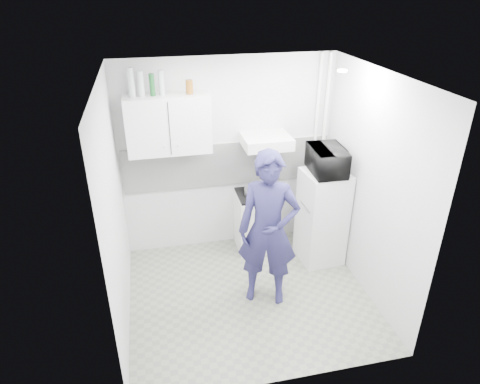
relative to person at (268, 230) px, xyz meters
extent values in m
plane|color=gray|center=(-0.20, 0.05, -0.92)|extent=(2.80, 2.80, 0.00)
plane|color=white|center=(-0.20, 0.05, 1.68)|extent=(2.80, 2.80, 0.00)
plane|color=silver|center=(-0.20, 1.30, 0.38)|extent=(2.80, 0.00, 2.80)
plane|color=silver|center=(-1.60, 0.05, 0.38)|extent=(0.00, 2.60, 2.60)
plane|color=silver|center=(1.20, 0.05, 0.38)|extent=(0.00, 2.60, 2.60)
imported|color=#23214C|center=(0.00, 0.00, 0.00)|extent=(0.78, 0.64, 1.85)
cube|color=white|center=(0.13, 1.05, -0.52)|extent=(0.51, 0.51, 0.81)
cube|color=white|center=(0.90, 0.61, -0.29)|extent=(0.57, 0.57, 1.27)
cube|color=black|center=(0.13, 1.05, -0.10)|extent=(0.49, 0.49, 0.03)
cylinder|color=silver|center=(0.06, 1.03, -0.03)|extent=(0.18, 0.18, 0.10)
imported|color=black|center=(0.90, 0.61, 0.51)|extent=(0.60, 0.43, 0.32)
cylinder|color=#B2B7BC|center=(-1.32, 1.13, 1.44)|extent=(0.08, 0.08, 0.33)
cylinder|color=#B2B7BC|center=(-1.22, 1.13, 1.42)|extent=(0.07, 0.07, 0.29)
cylinder|color=#144C1E|center=(-1.10, 1.13, 1.40)|extent=(0.06, 0.06, 0.25)
cylinder|color=#B2B7BC|center=(-0.99, 1.13, 1.42)|extent=(0.06, 0.06, 0.29)
cylinder|color=brown|center=(-0.67, 1.13, 1.36)|extent=(0.08, 0.08, 0.16)
cube|color=white|center=(-0.95, 1.13, 0.93)|extent=(1.00, 0.35, 0.70)
cube|color=white|center=(0.25, 1.05, 0.65)|extent=(0.60, 0.50, 0.14)
cube|color=white|center=(-0.20, 1.29, 0.28)|extent=(2.74, 0.03, 0.60)
cylinder|color=white|center=(1.10, 1.22, 0.38)|extent=(0.05, 0.05, 2.60)
cylinder|color=white|center=(0.98, 1.22, 0.38)|extent=(0.04, 0.04, 2.60)
cylinder|color=white|center=(0.80, 0.25, 1.65)|extent=(0.10, 0.10, 0.02)
camera|label=1|loc=(-1.17, -3.85, 2.51)|focal=32.00mm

